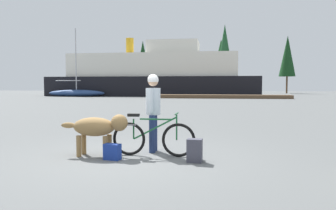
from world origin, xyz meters
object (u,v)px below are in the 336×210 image
object	(u,v)px
backpack	(195,151)
sailboat_moored	(76,93)
handbag_pannier	(112,152)
bicycle	(153,138)
dog	(98,127)
person_cyclist	(153,105)
ferry_boat	(155,76)

from	to	relation	value
backpack	sailboat_moored	xyz separation A→B (m)	(-18.07, 34.43, 0.28)
handbag_pannier	bicycle	bearing A→B (deg)	31.62
sailboat_moored	backpack	bearing A→B (deg)	-62.30
bicycle	sailboat_moored	bearing A→B (deg)	116.79
dog	person_cyclist	bearing A→B (deg)	30.14
dog	ferry_boat	bearing A→B (deg)	99.45
dog	backpack	distance (m)	2.06
ferry_boat	sailboat_moored	size ratio (longest dim) A/B	3.26
bicycle	person_cyclist	distance (m)	0.79
handbag_pannier	sailboat_moored	xyz separation A→B (m)	(-16.46, 34.47, 0.34)
person_cyclist	backpack	distance (m)	1.51
person_cyclist	dog	distance (m)	1.27
backpack	sailboat_moored	bearing A→B (deg)	117.70
handbag_pannier	sailboat_moored	bearing A→B (deg)	115.52
dog	handbag_pannier	xyz separation A→B (m)	(0.39, -0.28, -0.44)
bicycle	dog	xyz separation A→B (m)	(-1.12, -0.16, 0.22)
handbag_pannier	sailboat_moored	size ratio (longest dim) A/B	0.04
handbag_pannier	sailboat_moored	distance (m)	38.20
bicycle	person_cyclist	xyz separation A→B (m)	(-0.08, 0.44, 0.65)
dog	backpack	world-z (taller)	dog
person_cyclist	sailboat_moored	xyz separation A→B (m)	(-17.10, 33.59, -0.53)
person_cyclist	handbag_pannier	size ratio (longest dim) A/B	5.33
bicycle	dog	size ratio (longest dim) A/B	1.21
person_cyclist	backpack	bearing A→B (deg)	-40.87
sailboat_moored	dog	bearing A→B (deg)	-64.83
sailboat_moored	ferry_boat	bearing A→B (deg)	29.02
dog	handbag_pannier	size ratio (longest dim) A/B	4.49
backpack	handbag_pannier	distance (m)	1.62
backpack	ferry_boat	world-z (taller)	ferry_boat
dog	sailboat_moored	size ratio (longest dim) A/B	0.16
bicycle	sailboat_moored	distance (m)	38.11
person_cyclist	ferry_boat	distance (m)	39.63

